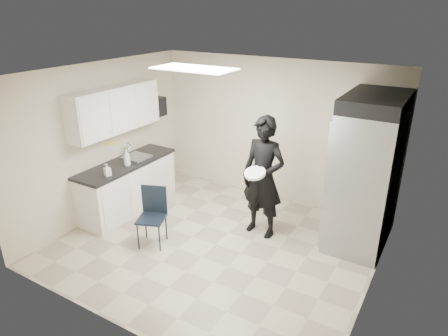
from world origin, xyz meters
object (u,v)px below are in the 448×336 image
Objects in this scene: commercial_fridge at (366,178)px; man_tuxedo at (263,178)px; lower_counter at (128,187)px; folding_chair at (151,219)px.

man_tuxedo is (-1.39, -0.59, -0.08)m from commercial_fridge.
commercial_fridge reaches higher than lower_counter.
folding_chair is 0.46× the size of man_tuxedo.
lower_counter is 2.49m from man_tuxedo.
lower_counter is at bearing -163.49° from man_tuxedo.
man_tuxedo is (1.28, 1.17, 0.52)m from folding_chair.
folding_chair is (1.11, -0.68, 0.01)m from lower_counter.
man_tuxedo reaches higher than folding_chair.
commercial_fridge reaches higher than folding_chair.
folding_chair is (-2.67, -1.76, -0.61)m from commercial_fridge.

